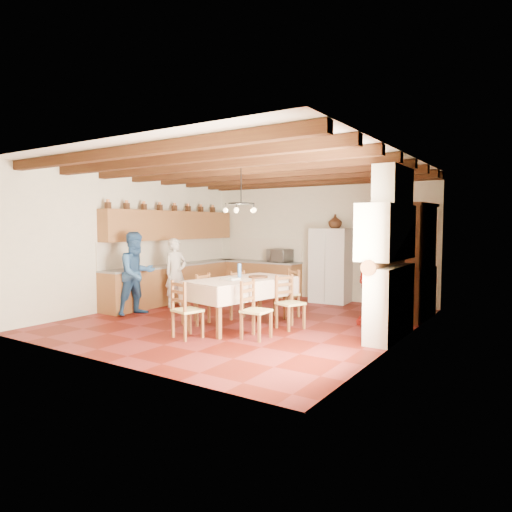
{
  "coord_description": "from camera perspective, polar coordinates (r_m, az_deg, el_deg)",
  "views": [
    {
      "loc": [
        5.02,
        -7.22,
        1.88
      ],
      "look_at": [
        0.1,
        0.3,
        1.25
      ],
      "focal_mm": 32.0,
      "sensor_mm": 36.0,
      "label": 1
    }
  ],
  "objects": [
    {
      "name": "chair_right_near",
      "position": [
        7.51,
        0.03,
        -6.73
      ],
      "size": [
        0.4,
        0.42,
        0.96
      ],
      "primitive_type": null,
      "rotation": [
        0.0,
        0.0,
        1.58
      ],
      "color": "brown",
      "rests_on": "floor"
    },
    {
      "name": "backsplash_back",
      "position": [
        12.37,
        1.05,
        0.85
      ],
      "size": [
        2.3,
        0.03,
        0.6
      ],
      "primitive_type": "cube",
      "color": "beige",
      "rests_on": "ground"
    },
    {
      "name": "ceiling_beams",
      "position": [
        8.85,
        -1.63,
        10.69
      ],
      "size": [
        6.0,
        6.3,
        0.16
      ],
      "primitive_type": null,
      "color": "#32160E",
      "rests_on": "ground"
    },
    {
      "name": "wall_back",
      "position": [
        11.63,
        7.6,
        2.1
      ],
      "size": [
        6.0,
        0.02,
        3.0
      ],
      "primitive_type": "cube",
      "color": "#EAE4C6",
      "rests_on": "ground"
    },
    {
      "name": "person_man",
      "position": [
        10.47,
        -10.0,
        -2.07
      ],
      "size": [
        0.47,
        0.63,
        1.56
      ],
      "primitive_type": "imported",
      "rotation": [
        0.0,
        0.0,
        1.38
      ],
      "color": "silver",
      "rests_on": "floor"
    },
    {
      "name": "chair_end_near",
      "position": [
        7.65,
        -8.57,
        -6.58
      ],
      "size": [
        0.51,
        0.49,
        0.96
      ],
      "primitive_type": null,
      "rotation": [
        0.0,
        0.0,
        2.89
      ],
      "color": "brown",
      "rests_on": "floor"
    },
    {
      "name": "lower_cabinets_left",
      "position": [
        11.41,
        -9.77,
        -3.35
      ],
      "size": [
        0.6,
        4.3,
        0.86
      ],
      "primitive_type": "cube",
      "color": "brown",
      "rests_on": "ground"
    },
    {
      "name": "hutch",
      "position": [
        9.54,
        19.32,
        -0.64
      ],
      "size": [
        0.59,
        1.29,
        2.29
      ],
      "primitive_type": null,
      "rotation": [
        0.0,
        0.0,
        -0.05
      ],
      "color": "#3A2410",
      "rests_on": "floor"
    },
    {
      "name": "wall_left",
      "position": [
        10.81,
        -14.84,
        1.86
      ],
      "size": [
        0.02,
        6.5,
        3.0
      ],
      "primitive_type": "cube",
      "color": "#EAE4C6",
      "rests_on": "ground"
    },
    {
      "name": "microwave",
      "position": [
        11.8,
        2.96,
        0.05
      ],
      "size": [
        0.67,
        0.52,
        0.33
      ],
      "primitive_type": "imported",
      "rotation": [
        0.0,
        0.0,
        -0.19
      ],
      "color": "silver",
      "rests_on": "countertop_back"
    },
    {
      "name": "wall_right",
      "position": [
        7.5,
        17.62,
        0.92
      ],
      "size": [
        0.02,
        6.5,
        3.0
      ],
      "primitive_type": "cube",
      "color": "#EAE4C6",
      "rests_on": "ground"
    },
    {
      "name": "fridge_vase",
      "position": [
        11.05,
        9.87,
        4.28
      ],
      "size": [
        0.39,
        0.39,
        0.34
      ],
      "primitive_type": "imported",
      "rotation": [
        0.0,
        0.0,
        0.24
      ],
      "color": "#3A2410",
      "rests_on": "refrigerator"
    },
    {
      "name": "person_woman_blue",
      "position": [
        9.76,
        -14.68,
        -2.12
      ],
      "size": [
        0.79,
        0.94,
        1.72
      ],
      "primitive_type": "imported",
      "rotation": [
        0.0,
        0.0,
        1.39
      ],
      "color": "#2E5895",
      "rests_on": "floor"
    },
    {
      "name": "floor",
      "position": [
        8.99,
        -1.6,
        -8.12
      ],
      "size": [
        6.0,
        6.5,
        0.02
      ],
      "primitive_type": "cube",
      "color": "#53120B",
      "rests_on": "ground"
    },
    {
      "name": "countertop_left",
      "position": [
        11.36,
        -9.8,
        -1.1
      ],
      "size": [
        0.62,
        4.3,
        0.04
      ],
      "primitive_type": "cube",
      "color": "slate",
      "rests_on": "lower_cabinets_left"
    },
    {
      "name": "lower_cabinets_back",
      "position": [
        12.19,
        0.33,
        -2.82
      ],
      "size": [
        2.3,
        0.6,
        0.86
      ],
      "primitive_type": "cube",
      "color": "brown",
      "rests_on": "ground"
    },
    {
      "name": "wall_picture",
      "position": [
        11.01,
        14.86,
        3.72
      ],
      "size": [
        0.34,
        0.03,
        0.42
      ],
      "primitive_type": "cube",
      "color": "black",
      "rests_on": "ground"
    },
    {
      "name": "wall_front",
      "position": [
        6.41,
        -18.5,
        0.41
      ],
      "size": [
        6.0,
        0.02,
        3.0
      ],
      "primitive_type": "cube",
      "color": "#EAE4C6",
      "rests_on": "ground"
    },
    {
      "name": "chandelier",
      "position": [
        8.3,
        -1.88,
        6.56
      ],
      "size": [
        0.47,
        0.47,
        0.03
      ],
      "primitive_type": "torus",
      "color": "black",
      "rests_on": "ground"
    },
    {
      "name": "chair_left_far",
      "position": [
        9.19,
        -3.12,
        -4.76
      ],
      "size": [
        0.45,
        0.47,
        0.96
      ],
      "primitive_type": null,
      "rotation": [
        0.0,
        0.0,
        -1.71
      ],
      "color": "brown",
      "rests_on": "floor"
    },
    {
      "name": "ceiling",
      "position": [
        8.87,
        -1.63,
        11.33
      ],
      "size": [
        6.0,
        6.5,
        0.02
      ],
      "primitive_type": "cube",
      "color": "white",
      "rests_on": "ground"
    },
    {
      "name": "fireplace",
      "position": [
        7.78,
        15.94,
        0.32
      ],
      "size": [
        0.56,
        1.6,
        2.8
      ],
      "primitive_type": null,
      "color": "beige",
      "rests_on": "ground"
    },
    {
      "name": "chair_left_near",
      "position": [
        8.71,
        -7.53,
        -5.28
      ],
      "size": [
        0.41,
        0.43,
        0.96
      ],
      "primitive_type": null,
      "rotation": [
        0.0,
        0.0,
        -1.54
      ],
      "color": "brown",
      "rests_on": "floor"
    },
    {
      "name": "chair_right_far",
      "position": [
        8.24,
        4.31,
        -5.78
      ],
      "size": [
        0.52,
        0.54,
        0.96
      ],
      "primitive_type": null,
      "rotation": [
        0.0,
        0.0,
        1.21
      ],
      "color": "brown",
      "rests_on": "floor"
    },
    {
      "name": "refrigerator",
      "position": [
        11.13,
        9.37,
        -1.16
      ],
      "size": [
        0.93,
        0.79,
        1.78
      ],
      "primitive_type": "cube",
      "rotation": [
        0.0,
        0.0,
        0.07
      ],
      "color": "silver",
      "rests_on": "floor"
    },
    {
      "name": "dining_table",
      "position": [
        8.37,
        -1.86,
        -3.43
      ],
      "size": [
        1.42,
        2.19,
        0.88
      ],
      "rotation": [
        0.0,
        0.0,
        -0.2
      ],
      "color": "silver",
      "rests_on": "floor"
    },
    {
      "name": "backsplash_left",
      "position": [
        11.53,
        -10.85,
        0.56
      ],
      "size": [
        0.03,
        4.3,
        0.6
      ],
      "primitive_type": "cube",
      "color": "beige",
      "rests_on": "ground"
    },
    {
      "name": "person_woman_red",
      "position": [
        8.84,
        13.95,
        -2.73
      ],
      "size": [
        0.63,
        1.08,
        1.72
      ],
      "primitive_type": "imported",
      "rotation": [
        0.0,
        0.0,
        -1.35
      ],
      "color": "#A01911",
      "rests_on": "floor"
    },
    {
      "name": "upper_cabinets",
      "position": [
        11.4,
        -10.32,
        3.79
      ],
      "size": [
        0.35,
        4.2,
        0.7
      ],
      "primitive_type": "cube",
      "color": "brown",
      "rests_on": "ground"
    },
    {
      "name": "chair_end_far",
      "position": [
        9.33,
        3.84,
        -4.63
      ],
      "size": [
        0.55,
        0.54,
        0.96
      ],
      "primitive_type": null,
      "rotation": [
        0.0,
        0.0,
        -0.46
      ],
      "color": "brown",
      "rests_on": "floor"
    },
    {
      "name": "countertop_back",
      "position": [
        12.15,
        0.33,
        -0.71
      ],
      "size": [
        2.34,
        0.62,
        0.04
      ],
      "primitive_type": "cube",
      "color": "slate",
      "rests_on": "lower_cabinets_back"
    }
  ]
}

